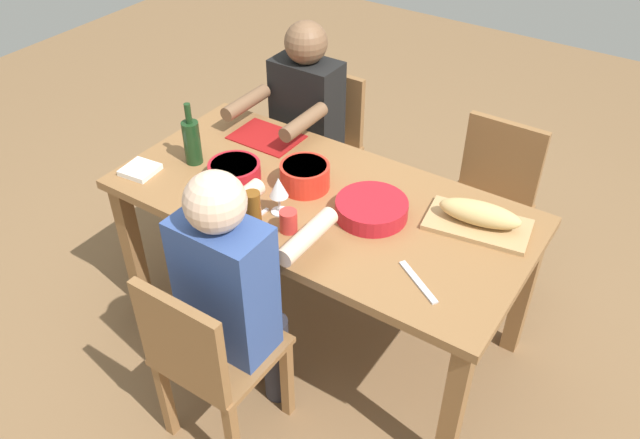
# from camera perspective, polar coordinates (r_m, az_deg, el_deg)

# --- Properties ---
(ground_plane) EXTENTS (8.00, 8.00, 0.00)m
(ground_plane) POSITION_cam_1_polar(r_m,az_deg,el_deg) (3.17, 0.00, -9.00)
(ground_plane) COLOR brown
(dining_table) EXTENTS (1.76, 0.85, 0.74)m
(dining_table) POSITION_cam_1_polar(r_m,az_deg,el_deg) (2.73, 0.00, 0.36)
(dining_table) COLOR olive
(dining_table) RESTS_ON ground_plane
(chair_far_right) EXTENTS (0.40, 0.40, 0.85)m
(chair_far_right) POSITION_cam_1_polar(r_m,az_deg,el_deg) (3.22, 14.69, 1.85)
(chair_far_right) COLOR olive
(chair_far_right) RESTS_ON ground_plane
(chair_near_center) EXTENTS (0.40, 0.40, 0.85)m
(chair_near_center) POSITION_cam_1_polar(r_m,az_deg,el_deg) (2.43, -10.03, -11.86)
(chair_near_center) COLOR olive
(chair_near_center) RESTS_ON ground_plane
(diner_near_center) EXTENTS (0.41, 0.53, 1.20)m
(diner_near_center) POSITION_cam_1_polar(r_m,az_deg,el_deg) (2.36, -7.64, -5.73)
(diner_near_center) COLOR #2D2D38
(diner_near_center) RESTS_ON ground_plane
(chair_far_left) EXTENTS (0.40, 0.40, 0.85)m
(chair_far_left) POSITION_cam_1_polar(r_m,az_deg,el_deg) (3.56, 0.19, 6.99)
(chair_far_left) COLOR olive
(chair_far_left) RESTS_ON ground_plane
(diner_far_left) EXTENTS (0.41, 0.53, 1.20)m
(diner_far_left) POSITION_cam_1_polar(r_m,az_deg,el_deg) (3.32, -1.57, 8.80)
(diner_far_left) COLOR #2D2D38
(diner_far_left) RESTS_ON ground_plane
(serving_bowl_fruit) EXTENTS (0.21, 0.21, 0.11)m
(serving_bowl_fruit) POSITION_cam_1_polar(r_m,az_deg,el_deg) (2.71, -1.35, 4.00)
(serving_bowl_fruit) COLOR red
(serving_bowl_fruit) RESTS_ON dining_table
(serving_bowl_salad) EXTENTS (0.23, 0.23, 0.08)m
(serving_bowl_salad) POSITION_cam_1_polar(r_m,az_deg,el_deg) (2.79, -7.57, 4.33)
(serving_bowl_salad) COLOR #B21923
(serving_bowl_salad) RESTS_ON dining_table
(serving_bowl_greens) EXTENTS (0.29, 0.29, 0.07)m
(serving_bowl_greens) POSITION_cam_1_polar(r_m,az_deg,el_deg) (2.56, 4.58, 1.04)
(serving_bowl_greens) COLOR #B21923
(serving_bowl_greens) RESTS_ON dining_table
(cutting_board) EXTENTS (0.43, 0.28, 0.02)m
(cutting_board) POSITION_cam_1_polar(r_m,az_deg,el_deg) (2.59, 13.76, -0.44)
(cutting_board) COLOR tan
(cutting_board) RESTS_ON dining_table
(bread_loaf) EXTENTS (0.33, 0.16, 0.09)m
(bread_loaf) POSITION_cam_1_polar(r_m,az_deg,el_deg) (2.56, 13.94, 0.52)
(bread_loaf) COLOR tan
(bread_loaf) RESTS_ON cutting_board
(wine_bottle) EXTENTS (0.08, 0.08, 0.29)m
(wine_bottle) POSITION_cam_1_polar(r_m,az_deg,el_deg) (2.90, -11.25, 6.82)
(wine_bottle) COLOR #193819
(wine_bottle) RESTS_ON dining_table
(beer_bottle) EXTENTS (0.06, 0.06, 0.22)m
(beer_bottle) POSITION_cam_1_polar(r_m,az_deg,el_deg) (2.41, -5.88, 0.21)
(beer_bottle) COLOR brown
(beer_bottle) RESTS_ON dining_table
(wine_glass) EXTENTS (0.08, 0.08, 0.17)m
(wine_glass) POSITION_cam_1_polar(r_m,az_deg,el_deg) (2.54, -3.68, 2.73)
(wine_glass) COLOR silver
(wine_glass) RESTS_ON dining_table
(cup_near_center) EXTENTS (0.07, 0.07, 0.09)m
(cup_near_center) POSITION_cam_1_polar(r_m,az_deg,el_deg) (2.48, -2.81, -0.14)
(cup_near_center) COLOR red
(cup_near_center) RESTS_ON dining_table
(fork_near_center) EXTENTS (0.03, 0.17, 0.01)m
(fork_near_center) POSITION_cam_1_polar(r_m,az_deg,el_deg) (2.57, -5.90, 0.04)
(fork_near_center) COLOR silver
(fork_near_center) RESTS_ON dining_table
(placemat_far_left) EXTENTS (0.32, 0.23, 0.01)m
(placemat_far_left) POSITION_cam_1_polar(r_m,az_deg,el_deg) (3.09, -4.76, 7.27)
(placemat_far_left) COLOR maroon
(placemat_far_left) RESTS_ON dining_table
(carving_knife) EXTENTS (0.21, 0.14, 0.01)m
(carving_knife) POSITION_cam_1_polar(r_m,az_deg,el_deg) (2.31, 8.66, -5.47)
(carving_knife) COLOR silver
(carving_knife) RESTS_ON dining_table
(napkin_stack) EXTENTS (0.15, 0.15, 0.02)m
(napkin_stack) POSITION_cam_1_polar(r_m,az_deg,el_deg) (2.94, -15.61, 4.25)
(napkin_stack) COLOR white
(napkin_stack) RESTS_ON dining_table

